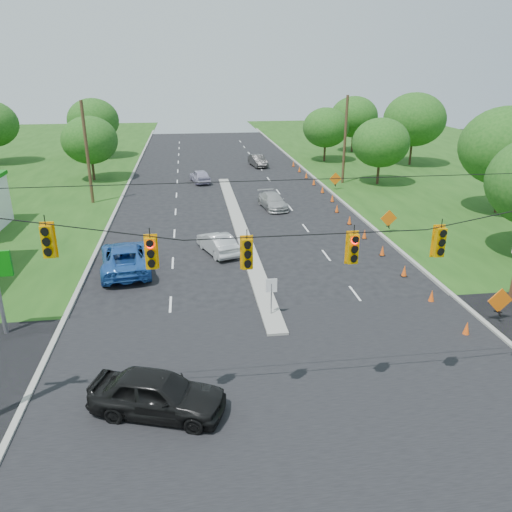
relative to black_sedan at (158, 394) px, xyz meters
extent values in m
plane|color=black|center=(5.19, 0.74, -0.83)|extent=(160.00, 160.00, 0.00)
cube|color=black|center=(5.19, 0.74, -0.83)|extent=(160.00, 14.00, 0.02)
cube|color=gray|center=(-4.91, 30.74, -0.83)|extent=(0.25, 110.00, 0.16)
cube|color=gray|center=(15.29, 30.74, -0.83)|extent=(0.25, 110.00, 0.16)
cube|color=gray|center=(5.19, 21.74, -0.83)|extent=(1.00, 34.00, 0.18)
cylinder|color=gray|center=(5.19, 6.74, 0.07)|extent=(0.06, 0.06, 1.80)
cube|color=white|center=(5.19, 6.74, 0.87)|extent=(0.55, 0.04, 0.70)
cylinder|color=black|center=(5.19, -0.26, 6.17)|extent=(24.00, 0.04, 0.04)
cube|color=#FFA900|center=(-2.81, -0.26, 5.92)|extent=(0.34, 0.24, 1.00)
cube|color=#FFA900|center=(0.19, -0.26, 5.40)|extent=(0.34, 0.24, 1.00)
cube|color=#FFA900|center=(3.19, -0.26, 5.22)|extent=(0.34, 0.24, 1.00)
cube|color=#FFA900|center=(6.69, -0.26, 5.22)|extent=(0.34, 0.24, 1.00)
cube|color=#FFA900|center=(9.69, -0.26, 5.31)|extent=(0.34, 0.24, 1.00)
cylinder|color=#422D1C|center=(-7.31, 30.74, 3.67)|extent=(0.28, 0.28, 9.00)
cylinder|color=#422D1C|center=(17.69, 35.74, 3.67)|extent=(0.28, 0.28, 9.00)
cone|color=#F75814|center=(13.84, 3.74, -0.48)|extent=(0.32, 0.32, 0.70)
cone|color=#F75814|center=(13.84, 7.24, -0.48)|extent=(0.32, 0.32, 0.70)
cone|color=#F75814|center=(13.84, 10.74, -0.48)|extent=(0.32, 0.32, 0.70)
cone|color=#F75814|center=(13.84, 14.24, -0.48)|extent=(0.32, 0.32, 0.70)
cone|color=#F75814|center=(13.84, 17.74, -0.48)|extent=(0.32, 0.32, 0.70)
cone|color=#F75814|center=(13.84, 21.24, -0.48)|extent=(0.32, 0.32, 0.70)
cone|color=#F75814|center=(13.84, 24.74, -0.48)|extent=(0.32, 0.32, 0.70)
cone|color=#F75814|center=(14.44, 28.24, -0.48)|extent=(0.32, 0.32, 0.70)
cone|color=#F75814|center=(14.44, 31.74, -0.48)|extent=(0.32, 0.32, 0.70)
cone|color=#F75814|center=(14.44, 35.24, -0.48)|extent=(0.32, 0.32, 0.70)
cone|color=#F75814|center=(14.44, 38.74, -0.48)|extent=(0.32, 0.32, 0.70)
cone|color=#F75814|center=(14.44, 42.24, -0.48)|extent=(0.32, 0.32, 0.70)
cone|color=#F75814|center=(14.44, 45.74, -0.48)|extent=(0.32, 0.32, 0.70)
cube|color=black|center=(15.99, 4.74, -0.28)|extent=(0.06, 0.58, 0.26)
cube|color=black|center=(15.99, 4.74, -0.28)|extent=(0.06, 0.58, 0.26)
cube|color=orange|center=(15.99, 4.74, 0.32)|extent=(1.27, 0.05, 1.27)
cube|color=black|center=(15.99, 18.74, -0.28)|extent=(0.06, 0.58, 0.26)
cube|color=black|center=(15.99, 18.74, -0.28)|extent=(0.06, 0.58, 0.26)
cube|color=orange|center=(15.99, 18.74, 0.32)|extent=(1.27, 0.05, 1.27)
cube|color=black|center=(15.99, 32.74, -0.28)|extent=(0.06, 0.58, 0.26)
cube|color=black|center=(15.99, 32.74, -0.28)|extent=(0.06, 0.58, 0.26)
cube|color=orange|center=(15.99, 32.74, 0.32)|extent=(1.27, 0.05, 1.27)
cylinder|color=black|center=(-8.81, 40.74, 0.43)|extent=(0.28, 0.28, 2.52)
ellipsoid|color=#194C14|center=(-8.81, 40.74, 3.51)|extent=(5.88, 5.88, 5.04)
cylinder|color=black|center=(-10.81, 55.74, 0.61)|extent=(0.28, 0.28, 2.88)
ellipsoid|color=#194C14|center=(-10.81, 55.74, 4.13)|extent=(6.72, 6.72, 5.76)
cylinder|color=black|center=(27.19, 22.74, 0.79)|extent=(0.28, 0.28, 3.24)
ellipsoid|color=#194C14|center=(27.19, 22.74, 4.75)|extent=(7.56, 7.56, 6.48)
cylinder|color=black|center=(21.19, 34.74, 0.43)|extent=(0.28, 0.28, 2.52)
ellipsoid|color=#194C14|center=(21.19, 34.74, 3.51)|extent=(5.88, 5.88, 5.04)
cylinder|color=black|center=(29.19, 44.74, 0.79)|extent=(0.28, 0.28, 3.24)
ellipsoid|color=#194C14|center=(29.19, 44.74, 4.75)|extent=(7.56, 7.56, 6.48)
cylinder|color=black|center=(25.19, 55.74, 0.61)|extent=(0.28, 0.28, 2.88)
ellipsoid|color=#194C14|center=(25.19, 55.74, 4.13)|extent=(6.72, 6.72, 5.76)
cylinder|color=black|center=(19.19, 48.74, 0.43)|extent=(0.28, 0.28, 2.52)
ellipsoid|color=#194C14|center=(19.19, 48.74, 3.51)|extent=(5.88, 5.88, 5.04)
imported|color=black|center=(0.00, 0.00, 0.00)|extent=(5.21, 3.38, 1.65)
imported|color=#B4B4B4|center=(3.13, 16.19, -0.14)|extent=(2.76, 4.44, 1.38)
imported|color=#2459AE|center=(-2.60, 13.91, 0.02)|extent=(3.56, 6.40, 1.69)
imported|color=#A0A0A0|center=(8.63, 26.83, -0.18)|extent=(2.43, 4.68, 1.30)
imported|color=#ADA6C3|center=(2.65, 38.12, -0.12)|extent=(2.44, 4.37, 1.40)
imported|color=#302F2E|center=(10.07, 46.48, -0.12)|extent=(2.12, 4.44, 1.40)
camera|label=1|loc=(1.46, -15.07, 10.82)|focal=35.00mm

